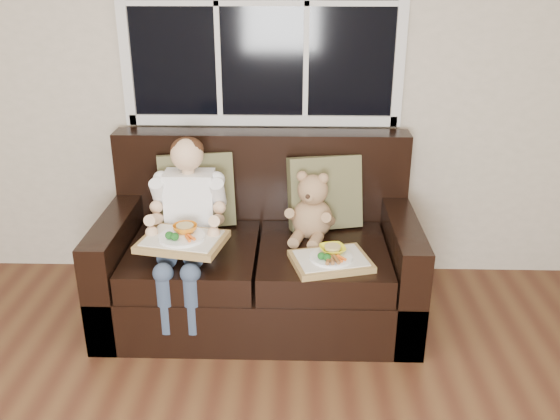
{
  "coord_description": "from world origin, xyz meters",
  "views": [
    {
      "loc": [
        0.44,
        -0.96,
        1.85
      ],
      "look_at": [
        0.37,
        1.85,
        0.68
      ],
      "focal_mm": 38.0,
      "sensor_mm": 36.0,
      "label": 1
    }
  ],
  "objects_px": {
    "teddy_bear": "(312,211)",
    "tray_right": "(331,259)",
    "child": "(187,211)",
    "loveseat": "(260,258)",
    "tray_left": "(183,239)"
  },
  "relations": [
    {
      "from": "teddy_bear",
      "to": "tray_right",
      "type": "relative_size",
      "value": 0.88
    },
    {
      "from": "child",
      "to": "tray_right",
      "type": "bearing_deg",
      "value": -15.15
    },
    {
      "from": "loveseat",
      "to": "teddy_bear",
      "type": "relative_size",
      "value": 4.34
    },
    {
      "from": "tray_left",
      "to": "loveseat",
      "type": "bearing_deg",
      "value": 52.6
    },
    {
      "from": "tray_right",
      "to": "child",
      "type": "bearing_deg",
      "value": 149.83
    },
    {
      "from": "tray_left",
      "to": "tray_right",
      "type": "bearing_deg",
      "value": 11.24
    },
    {
      "from": "loveseat",
      "to": "child",
      "type": "height_order",
      "value": "child"
    },
    {
      "from": "child",
      "to": "teddy_bear",
      "type": "bearing_deg",
      "value": 10.47
    },
    {
      "from": "loveseat",
      "to": "tray_left",
      "type": "distance_m",
      "value": 0.55
    },
    {
      "from": "loveseat",
      "to": "child",
      "type": "bearing_deg",
      "value": -162.16
    },
    {
      "from": "tray_left",
      "to": "tray_right",
      "type": "distance_m",
      "value": 0.75
    },
    {
      "from": "loveseat",
      "to": "teddy_bear",
      "type": "bearing_deg",
      "value": 0.56
    },
    {
      "from": "loveseat",
      "to": "teddy_bear",
      "type": "distance_m",
      "value": 0.42
    },
    {
      "from": "tray_right",
      "to": "tray_left",
      "type": "bearing_deg",
      "value": 164.26
    },
    {
      "from": "child",
      "to": "tray_left",
      "type": "distance_m",
      "value": 0.21
    }
  ]
}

